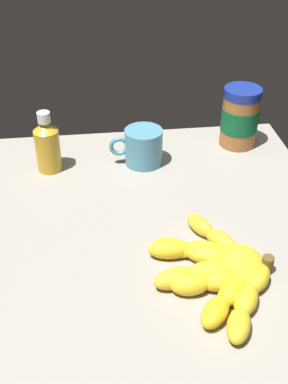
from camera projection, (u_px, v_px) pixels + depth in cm
name	position (u px, v px, depth cm)	size (l,w,h in cm)	color
ground_plane	(153.00, 235.00, 92.46)	(75.65, 71.55, 4.81)	gray
banana_bunch	(220.00, 270.00, 78.82)	(30.80, 20.88, 3.59)	yellow
peanut_butter_jar	(240.00, 118.00, 112.40)	(8.74, 8.74, 14.34)	#9E602D
honey_bottle	(47.00, 145.00, 103.68)	(5.41, 5.41, 13.91)	gold
coffee_mug	(143.00, 147.00, 107.04)	(8.49, 12.02, 8.26)	teal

